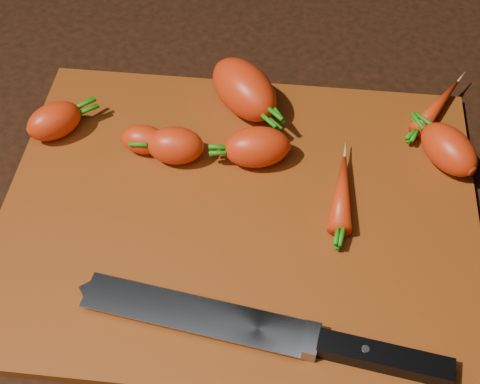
# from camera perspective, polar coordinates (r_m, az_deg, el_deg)

# --- Properties ---
(ground) EXTENTS (2.00, 2.00, 0.01)m
(ground) POSITION_cam_1_polar(r_m,az_deg,el_deg) (0.72, -0.08, -2.37)
(ground) COLOR black
(cutting_board) EXTENTS (0.50, 0.40, 0.01)m
(cutting_board) POSITION_cam_1_polar(r_m,az_deg,el_deg) (0.71, -0.09, -1.85)
(cutting_board) COLOR #7F370F
(cutting_board) RESTS_ON ground
(carrot_0) EXTENTS (0.07, 0.07, 0.04)m
(carrot_0) POSITION_cam_1_polar(r_m,az_deg,el_deg) (0.79, -15.57, 5.86)
(carrot_0) COLOR red
(carrot_0) RESTS_ON cutting_board
(carrot_1) EXTENTS (0.06, 0.04, 0.04)m
(carrot_1) POSITION_cam_1_polar(r_m,az_deg,el_deg) (0.74, -5.54, 3.97)
(carrot_1) COLOR red
(carrot_1) RESTS_ON cutting_board
(carrot_2) EXTENTS (0.11, 0.11, 0.06)m
(carrot_2) POSITION_cam_1_polar(r_m,az_deg,el_deg) (0.78, 0.36, 8.76)
(carrot_2) COLOR red
(carrot_2) RESTS_ON cutting_board
(carrot_3) EXTENTS (0.08, 0.06, 0.05)m
(carrot_3) POSITION_cam_1_polar(r_m,az_deg,el_deg) (0.73, 1.46, 3.85)
(carrot_3) COLOR red
(carrot_3) RESTS_ON cutting_board
(carrot_4) EXTENTS (0.05, 0.03, 0.03)m
(carrot_4) POSITION_cam_1_polar(r_m,az_deg,el_deg) (0.75, -8.21, 4.44)
(carrot_4) COLOR red
(carrot_4) RESTS_ON cutting_board
(carrot_5) EXTENTS (0.08, 0.09, 0.04)m
(carrot_5) POSITION_cam_1_polar(r_m,az_deg,el_deg) (0.76, 17.38, 3.50)
(carrot_5) COLOR red
(carrot_5) RESTS_ON cutting_board
(carrot_6) EXTENTS (0.07, 0.10, 0.02)m
(carrot_6) POSITION_cam_1_polar(r_m,az_deg,el_deg) (0.82, 16.51, 7.08)
(carrot_6) COLOR red
(carrot_6) RESTS_ON cutting_board
(carrot_7) EXTENTS (0.03, 0.10, 0.03)m
(carrot_7) POSITION_cam_1_polar(r_m,az_deg,el_deg) (0.71, 8.70, -0.01)
(carrot_7) COLOR red
(carrot_7) RESTS_ON cutting_board
(knife) EXTENTS (0.34, 0.08, 0.02)m
(knife) POSITION_cam_1_polar(r_m,az_deg,el_deg) (0.62, -2.21, -10.75)
(knife) COLOR gray
(knife) RESTS_ON cutting_board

